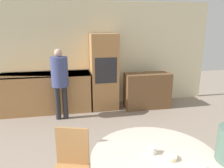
{
  "coord_description": "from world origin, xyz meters",
  "views": [
    {
      "loc": [
        -0.6,
        -0.81,
        2.02
      ],
      "look_at": [
        0.06,
        2.56,
        1.1
      ],
      "focal_mm": 35.0,
      "sensor_mm": 36.0,
      "label": 1
    }
  ],
  "objects_px": {
    "chair_far_left": "(71,164)",
    "cup": "(152,150)",
    "bowl_far": "(170,157)",
    "sideboard": "(147,91)",
    "oven_unit": "(104,72)",
    "person_standing": "(60,77)"
  },
  "relations": [
    {
      "from": "chair_far_left",
      "to": "bowl_far",
      "type": "xyz_separation_m",
      "value": [
        0.97,
        -0.43,
        0.25
      ]
    },
    {
      "from": "person_standing",
      "to": "bowl_far",
      "type": "bearing_deg",
      "value": -68.46
    },
    {
      "from": "sideboard",
      "to": "cup",
      "type": "height_order",
      "value": "sideboard"
    },
    {
      "from": "oven_unit",
      "to": "cup",
      "type": "height_order",
      "value": "oven_unit"
    },
    {
      "from": "sideboard",
      "to": "chair_far_left",
      "type": "distance_m",
      "value": 3.38
    },
    {
      "from": "sideboard",
      "to": "cup",
      "type": "distance_m",
      "value": 3.29
    },
    {
      "from": "chair_far_left",
      "to": "bowl_far",
      "type": "relative_size",
      "value": 6.51
    },
    {
      "from": "sideboard",
      "to": "chair_far_left",
      "type": "xyz_separation_m",
      "value": [
        -1.91,
        -2.78,
        0.08
      ]
    },
    {
      "from": "chair_far_left",
      "to": "cup",
      "type": "height_order",
      "value": "chair_far_left"
    },
    {
      "from": "sideboard",
      "to": "bowl_far",
      "type": "xyz_separation_m",
      "value": [
        -0.94,
        -3.21,
        0.33
      ]
    },
    {
      "from": "cup",
      "to": "bowl_far",
      "type": "distance_m",
      "value": 0.18
    },
    {
      "from": "chair_far_left",
      "to": "person_standing",
      "type": "relative_size",
      "value": 0.59
    },
    {
      "from": "sideboard",
      "to": "person_standing",
      "type": "bearing_deg",
      "value": -171.55
    },
    {
      "from": "chair_far_left",
      "to": "cup",
      "type": "bearing_deg",
      "value": -3.26
    },
    {
      "from": "sideboard",
      "to": "cup",
      "type": "bearing_deg",
      "value": -109.24
    },
    {
      "from": "oven_unit",
      "to": "cup",
      "type": "distance_m",
      "value": 3.31
    },
    {
      "from": "oven_unit",
      "to": "person_standing",
      "type": "bearing_deg",
      "value": -153.1
    },
    {
      "from": "oven_unit",
      "to": "sideboard",
      "type": "distance_m",
      "value": 1.18
    },
    {
      "from": "sideboard",
      "to": "chair_far_left",
      "type": "bearing_deg",
      "value": -124.52
    },
    {
      "from": "oven_unit",
      "to": "chair_far_left",
      "type": "bearing_deg",
      "value": -106.01
    },
    {
      "from": "person_standing",
      "to": "bowl_far",
      "type": "relative_size",
      "value": 11.06
    },
    {
      "from": "oven_unit",
      "to": "chair_far_left",
      "type": "relative_size",
      "value": 2.0
    }
  ]
}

